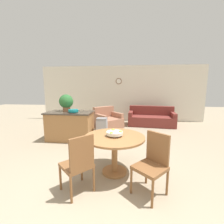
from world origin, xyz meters
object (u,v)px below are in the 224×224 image
Objects in this scene: kitchen_island at (70,125)px; teal_bowl at (73,111)px; couch at (151,119)px; armchair at (108,121)px; trash_bin at (102,128)px; fruit_bowl at (115,133)px; potted_plant at (66,102)px; dining_table at (115,144)px; dining_chair_near_right at (153,161)px; dining_chair_near_left at (79,162)px.

teal_bowl reaches higher than kitchen_island.
couch is 1.54× the size of armchair.
kitchen_island is 1.07× the size of armchair.
trash_bin is 1.36m from armchair.
fruit_bowl is 0.46× the size of trash_bin.
couch is (2.84, 2.12, -0.16)m from kitchen_island.
trash_bin is (1.12, 0.09, -0.85)m from potted_plant.
teal_bowl reaches higher than trash_bin.
dining_table is 2.38m from kitchen_island.
fruit_bowl is (-0.63, 0.49, 0.28)m from dining_chair_near_right.
dining_table is at bearing 5.56° from dining_chair_near_left.
dining_chair_near_left reaches higher than trash_bin.
teal_bowl is 0.45× the size of trash_bin.
fruit_bowl is 2.15m from teal_bowl.
fruit_bowl is 0.58× the size of potted_plant.
dining_chair_near_right is (0.63, -0.49, -0.05)m from dining_table.
dining_chair_near_left is 3.05× the size of fruit_bowl.
teal_bowl is at bearing -158.85° from armchair.
dining_table is 0.22m from fruit_bowl.
dining_chair_near_right is 3.12× the size of teal_bowl.
kitchen_island is 0.70× the size of couch.
dining_chair_near_left is 1.00× the size of dining_chair_near_right.
dining_chair_near_left is 3.97m from armchair.
couch is at bearing 72.07° from dining_table.
potted_plant is at bearing -175.37° from trash_bin.
dining_table is at bearing -123.30° from armchair.
dining_chair_near_left is 4.86m from couch.
couch reaches higher than trash_bin.
teal_bowl is (-1.40, 1.62, 0.38)m from dining_table.
dining_chair_near_right is at bearing -46.07° from teal_bowl.
teal_bowl is 0.56× the size of potted_plant.
kitchen_island is 1.84m from armchair.
dining_chair_near_left is at bearing -131.89° from armchair.
armchair is (0.00, 1.36, -0.05)m from trash_bin.
couch is (1.26, 3.89, -0.28)m from dining_table.
fruit_bowl is 0.22× the size of kitchen_island.
kitchen_island is at bearing 131.58° from dining_table.
trash_bin is (-1.23, 2.46, -0.18)m from dining_chair_near_right.
trash_bin is at bearing -20.28° from dining_chair_near_right.
couch is at bearing 36.78° from kitchen_island.
couch is at bearing -26.23° from armchair.
potted_plant is 0.80× the size of trash_bin.
dining_table reaches higher than trash_bin.
fruit_bowl is at bearing 3.77° from dining_table.
potted_plant reaches higher than kitchen_island.
armchair is at bearing 52.03° from potted_plant.
couch is at bearing 72.09° from fruit_bowl.
couch is (0.63, 4.38, -0.23)m from dining_chair_near_right.
dining_chair_near_right is 3.05× the size of fruit_bowl.
potted_plant is (-1.23, 2.51, 0.67)m from dining_chair_near_left.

